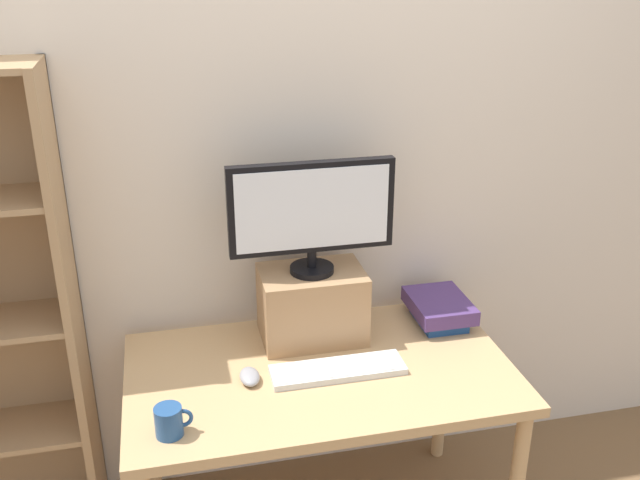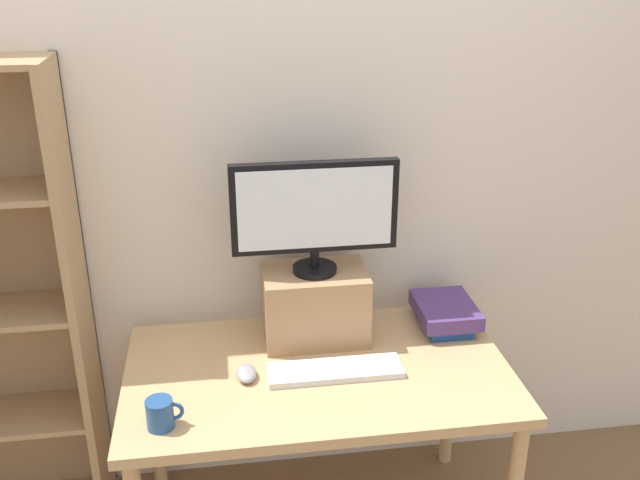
% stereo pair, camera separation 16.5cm
% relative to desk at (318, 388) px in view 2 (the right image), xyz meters
% --- Properties ---
extents(back_wall, '(7.00, 0.08, 2.60)m').
position_rel_desk_xyz_m(back_wall, '(0.00, 0.46, 0.66)').
color(back_wall, beige).
rests_on(back_wall, ground_plane).
extents(desk, '(1.27, 0.74, 0.71)m').
position_rel_desk_xyz_m(desk, '(0.00, 0.00, 0.00)').
color(desk, tan).
rests_on(desk, ground_plane).
extents(riser_box, '(0.36, 0.24, 0.26)m').
position_rel_desk_xyz_m(riser_box, '(0.02, 0.21, 0.21)').
color(riser_box, '#A87F56').
rests_on(riser_box, desk).
extents(computer_monitor, '(0.56, 0.15, 0.39)m').
position_rel_desk_xyz_m(computer_monitor, '(0.02, 0.21, 0.55)').
color(computer_monitor, black).
rests_on(computer_monitor, riser_box).
extents(keyboard, '(0.44, 0.13, 0.02)m').
position_rel_desk_xyz_m(keyboard, '(0.05, -0.04, 0.09)').
color(keyboard, silver).
rests_on(keyboard, desk).
extents(computer_mouse, '(0.06, 0.10, 0.04)m').
position_rel_desk_xyz_m(computer_mouse, '(-0.24, -0.02, 0.10)').
color(computer_mouse, '#99999E').
rests_on(computer_mouse, desk).
extents(book_stack, '(0.21, 0.26, 0.09)m').
position_rel_desk_xyz_m(book_stack, '(0.50, 0.21, 0.13)').
color(book_stack, navy).
rests_on(book_stack, desk).
extents(coffee_mug, '(0.11, 0.08, 0.09)m').
position_rel_desk_xyz_m(coffee_mug, '(-0.49, -0.24, 0.12)').
color(coffee_mug, '#234C84').
rests_on(coffee_mug, desk).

